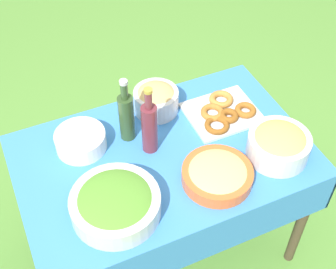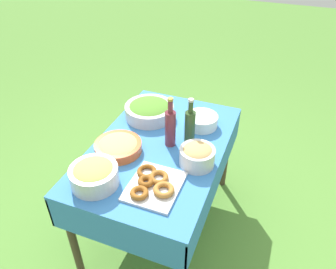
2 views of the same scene
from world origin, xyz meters
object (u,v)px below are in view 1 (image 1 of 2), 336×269
salad_bowl (115,203)px  fruit_bowl (279,144)px  olive_oil_bottle (126,116)px  bread_bowl (156,99)px  pasta_bowl (217,174)px  wine_bottle (149,127)px  plate_stack (81,141)px  donut_platter (223,112)px

salad_bowl → fruit_bowl: size_ratio=1.31×
olive_oil_bottle → fruit_bowl: (-0.55, 0.37, -0.06)m
bread_bowl → fruit_bowl: bearing=127.2°
olive_oil_bottle → pasta_bowl: bearing=122.4°
pasta_bowl → wine_bottle: wine_bottle is taller
fruit_bowl → wine_bottle: bearing=-28.4°
salad_bowl → plate_stack: size_ratio=1.58×
donut_platter → fruit_bowl: 0.33m
fruit_bowl → olive_oil_bottle: bearing=-34.0°
wine_bottle → salad_bowl: bearing=45.6°
plate_stack → bread_bowl: bread_bowl is taller
donut_platter → plate_stack: (0.67, -0.08, 0.02)m
salad_bowl → donut_platter: (-0.65, -0.31, -0.04)m
fruit_bowl → salad_bowl: bearing=-0.4°
wine_bottle → olive_oil_bottle: bearing=-59.5°
olive_oil_bottle → wine_bottle: wine_bottle is taller
bread_bowl → olive_oil_bottle: bearing=30.4°
salad_bowl → bread_bowl: bearing=-128.3°
salad_bowl → bread_bowl: bread_bowl is taller
pasta_bowl → donut_platter: size_ratio=0.90×
plate_stack → wine_bottle: bearing=155.0°
wine_bottle → fruit_bowl: (-0.49, 0.26, -0.07)m
plate_stack → wine_bottle: wine_bottle is taller
olive_oil_bottle → bread_bowl: 0.23m
donut_platter → olive_oil_bottle: 0.48m
bread_bowl → wine_bottle: bearing=60.7°
wine_bottle → fruit_bowl: bearing=151.6°
plate_stack → bread_bowl: size_ratio=1.05×
pasta_bowl → donut_platter: 0.40m
salad_bowl → pasta_bowl: 0.44m
donut_platter → wine_bottle: (0.40, 0.05, 0.12)m
donut_platter → fruit_bowl: size_ratio=1.22×
fruit_bowl → bread_bowl: bearing=-52.8°
plate_stack → olive_oil_bottle: size_ratio=0.68×
plate_stack → olive_oil_bottle: olive_oil_bottle is taller
salad_bowl → wine_bottle: (-0.25, -0.26, 0.08)m
donut_platter → bread_bowl: 0.33m
wine_bottle → donut_platter: bearing=-172.7°
plate_stack → wine_bottle: (-0.28, 0.13, 0.09)m
donut_platter → bread_bowl: size_ratio=1.55×
pasta_bowl → bread_bowl: (0.06, -0.50, 0.03)m
fruit_bowl → plate_stack: bearing=-27.2°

